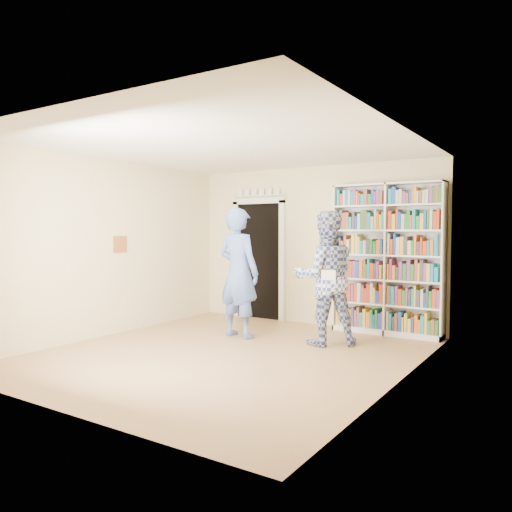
% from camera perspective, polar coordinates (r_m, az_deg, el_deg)
% --- Properties ---
extents(floor, '(5.00, 5.00, 0.00)m').
position_cam_1_polar(floor, '(6.66, -3.24, -11.10)').
color(floor, '#AC7C53').
rests_on(floor, ground).
extents(ceiling, '(5.00, 5.00, 0.00)m').
position_cam_1_polar(ceiling, '(6.55, -3.31, 12.46)').
color(ceiling, white).
rests_on(ceiling, wall_back).
extents(wall_back, '(4.50, 0.00, 4.50)m').
position_cam_1_polar(wall_back, '(8.62, 6.56, 1.17)').
color(wall_back, beige).
rests_on(wall_back, floor).
extents(wall_left, '(0.00, 5.00, 5.00)m').
position_cam_1_polar(wall_left, '(8.00, -16.42, 0.93)').
color(wall_left, beige).
rests_on(wall_left, floor).
extents(wall_right, '(0.00, 5.00, 5.00)m').
position_cam_1_polar(wall_right, '(5.46, 16.19, 0.02)').
color(wall_right, beige).
rests_on(wall_right, floor).
extents(bookshelf, '(1.70, 0.32, 2.34)m').
position_cam_1_polar(bookshelf, '(7.97, 14.79, -0.28)').
color(bookshelf, white).
rests_on(bookshelf, floor).
extents(doorway, '(1.10, 0.08, 2.43)m').
position_cam_1_polar(doorway, '(9.14, 0.30, 0.22)').
color(doorway, black).
rests_on(doorway, floor).
extents(wall_art, '(0.03, 0.25, 0.25)m').
position_cam_1_polar(wall_art, '(8.12, -15.26, 1.32)').
color(wall_art, brown).
rests_on(wall_art, wall_left).
extents(man_blue, '(0.76, 0.54, 1.95)m').
position_cam_1_polar(man_blue, '(7.52, -2.00, -1.93)').
color(man_blue, '#5272B8').
rests_on(man_blue, floor).
extents(man_plaid, '(1.16, 1.13, 1.89)m').
position_cam_1_polar(man_plaid, '(7.10, 7.92, -2.51)').
color(man_plaid, navy).
rests_on(man_plaid, floor).
extents(paper_sheet, '(0.20, 0.05, 0.28)m').
position_cam_1_polar(paper_sheet, '(6.81, 8.27, -2.76)').
color(paper_sheet, white).
rests_on(paper_sheet, man_plaid).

